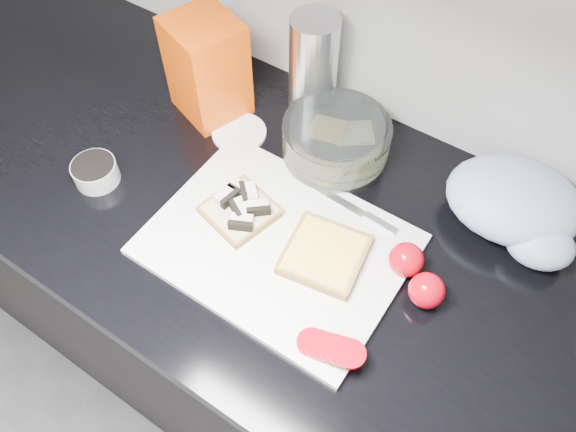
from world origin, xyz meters
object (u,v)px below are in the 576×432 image
object	(u,v)px
cutting_board	(278,244)
steel_canister	(313,69)
glass_bowl	(336,142)
bread_bag	(207,68)

from	to	relation	value
cutting_board	steel_canister	xyz separation A→B (m)	(-0.12, 0.29, 0.10)
cutting_board	glass_bowl	world-z (taller)	glass_bowl
bread_bag	steel_canister	xyz separation A→B (m)	(0.17, 0.10, 0.01)
glass_bowl	bread_bag	world-z (taller)	bread_bag
cutting_board	bread_bag	xyz separation A→B (m)	(-0.29, 0.20, 0.09)
cutting_board	glass_bowl	distance (m)	0.22
glass_bowl	steel_canister	bearing A→B (deg)	142.63
cutting_board	bread_bag	size ratio (longest dim) A/B	2.08
glass_bowl	steel_canister	distance (m)	0.14
glass_bowl	steel_canister	xyz separation A→B (m)	(-0.10, 0.07, 0.06)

